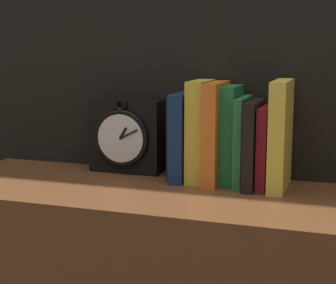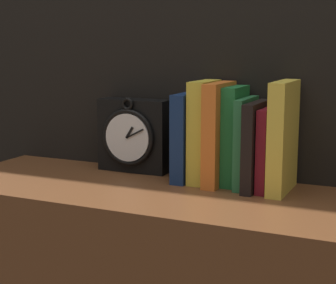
# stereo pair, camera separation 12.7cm
# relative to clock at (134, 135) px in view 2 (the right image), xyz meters

# --- Properties ---
(clock) EXTENTS (0.19, 0.08, 0.20)m
(clock) POSITION_rel_clock_xyz_m (0.00, 0.00, 0.00)
(clock) COLOR black
(clock) RESTS_ON bookshelf
(book_slot0_black) EXTENTS (0.02, 0.11, 0.19)m
(book_slot0_black) POSITION_rel_clock_xyz_m (0.14, -0.02, -0.00)
(book_slot0_black) COLOR black
(book_slot0_black) RESTS_ON bookshelf
(book_slot1_navy) EXTENTS (0.04, 0.14, 0.22)m
(book_slot1_navy) POSITION_rel_clock_xyz_m (0.17, -0.03, 0.01)
(book_slot1_navy) COLOR navy
(book_slot1_navy) RESTS_ON bookshelf
(book_slot2_yellow) EXTENTS (0.04, 0.13, 0.25)m
(book_slot2_yellow) POSITION_rel_clock_xyz_m (0.21, -0.03, 0.03)
(book_slot2_yellow) COLOR gold
(book_slot2_yellow) RESTS_ON bookshelf
(book_slot3_orange) EXTENTS (0.03, 0.15, 0.24)m
(book_slot3_orange) POSITION_rel_clock_xyz_m (0.25, -0.04, 0.03)
(book_slot3_orange) COLOR orange
(book_slot3_orange) RESTS_ON bookshelf
(book_slot4_green) EXTENTS (0.03, 0.12, 0.23)m
(book_slot4_green) POSITION_rel_clock_xyz_m (0.28, -0.02, 0.02)
(book_slot4_green) COLOR #207136
(book_slot4_green) RESTS_ON bookshelf
(book_slot5_green) EXTENTS (0.02, 0.14, 0.21)m
(book_slot5_green) POSITION_rel_clock_xyz_m (0.31, -0.03, 0.01)
(book_slot5_green) COLOR #296D3F
(book_slot5_green) RESTS_ON bookshelf
(book_slot6_black) EXTENTS (0.03, 0.16, 0.20)m
(book_slot6_black) POSITION_rel_clock_xyz_m (0.34, -0.04, 0.01)
(book_slot6_black) COLOR black
(book_slot6_black) RESTS_ON bookshelf
(book_slot7_maroon) EXTENTS (0.02, 0.14, 0.19)m
(book_slot7_maroon) POSITION_rel_clock_xyz_m (0.37, -0.03, -0.00)
(book_slot7_maroon) COLOR maroon
(book_slot7_maroon) RESTS_ON bookshelf
(book_slot8_yellow) EXTENTS (0.04, 0.16, 0.25)m
(book_slot8_yellow) POSITION_rel_clock_xyz_m (0.40, -0.04, 0.03)
(book_slot8_yellow) COLOR yellow
(book_slot8_yellow) RESTS_ON bookshelf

